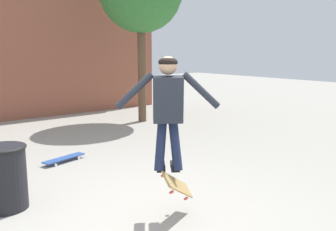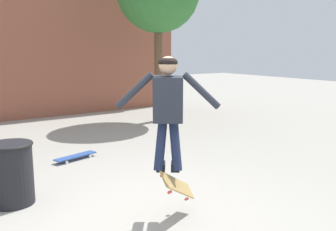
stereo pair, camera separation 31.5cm
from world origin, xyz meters
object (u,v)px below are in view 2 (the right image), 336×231
Objects in this scene: trash_bin at (11,172)px; skater at (168,104)px; skateboard_resting at (76,156)px; skateboard_flipping at (178,186)px.

skater is at bearing -47.26° from trash_bin.
trash_bin is at bearing -149.15° from skateboard_resting.
trash_bin is 1.30× the size of skateboard_flipping.
skateboard_flipping reaches higher than skateboard_resting.
trash_bin is 0.62× the size of skater.
skater is 3.28m from skateboard_resting.
skater is 0.98m from skateboard_flipping.
skateboard_flipping is at bearing -102.84° from skateboard_resting.
trash_bin reaches higher than skateboard_resting.
trash_bin is at bearing 106.98° from skateboard_flipping.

